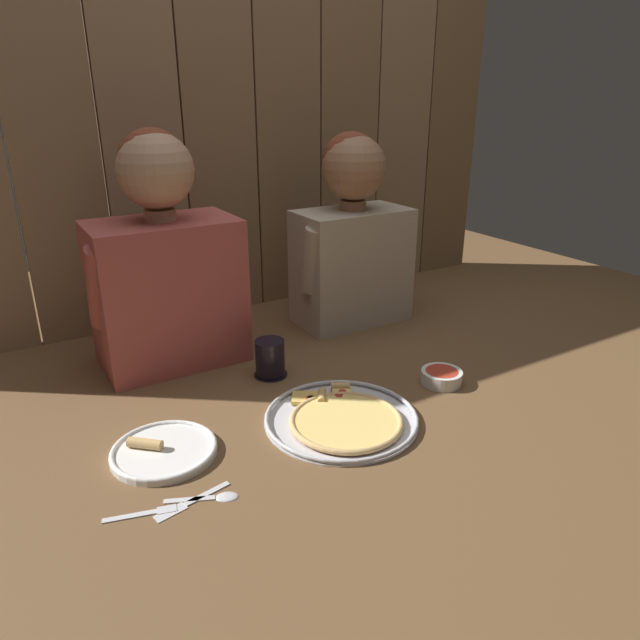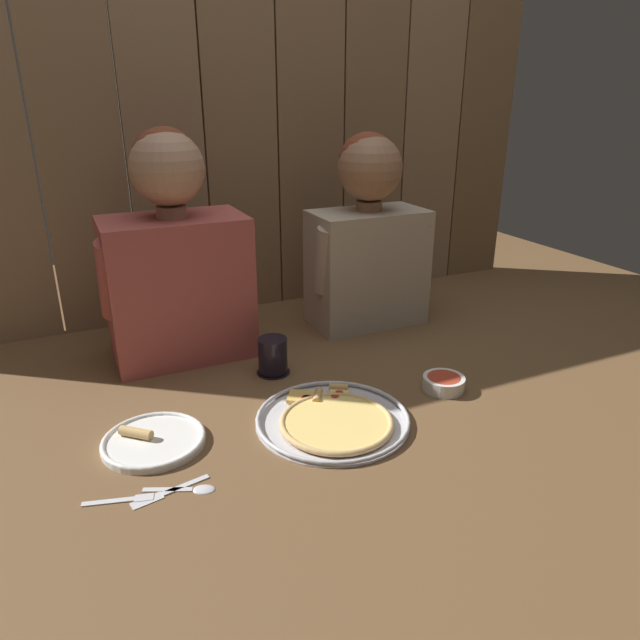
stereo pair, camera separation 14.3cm
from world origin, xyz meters
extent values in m
plane|color=brown|center=(0.00, 0.00, 0.00)|extent=(3.20, 3.20, 0.00)
cylinder|color=silver|center=(-0.07, -0.08, 0.00)|extent=(0.36, 0.36, 0.01)
torus|color=silver|center=(-0.07, -0.08, 0.01)|extent=(0.36, 0.36, 0.01)
cylinder|color=#B23823|center=(-0.08, -0.10, 0.01)|extent=(0.25, 0.25, 0.00)
cylinder|color=#F4D170|center=(-0.08, -0.10, 0.01)|extent=(0.24, 0.24, 0.01)
torus|color=tan|center=(-0.08, -0.10, 0.01)|extent=(0.26, 0.26, 0.01)
cube|color=#F4D170|center=(-0.02, 0.00, 0.01)|extent=(0.08, 0.09, 0.01)
cylinder|color=tan|center=(0.00, 0.04, 0.02)|extent=(0.05, 0.04, 0.02)
cylinder|color=#A3281E|center=(-0.03, 0.00, 0.02)|extent=(0.02, 0.02, 0.00)
cylinder|color=#A3281E|center=(-0.01, 0.01, 0.02)|extent=(0.02, 0.02, 0.00)
cube|color=#EABC56|center=(-0.10, 0.04, 0.01)|extent=(0.09, 0.09, 0.01)
cylinder|color=tan|center=(-0.07, 0.02, 0.02)|extent=(0.05, 0.06, 0.02)
cylinder|color=#A3281E|center=(-0.09, 0.02, 0.02)|extent=(0.02, 0.02, 0.00)
cylinder|color=#A3281E|center=(-0.10, 0.02, 0.02)|extent=(0.02, 0.02, 0.00)
cylinder|color=white|center=(-0.46, 0.00, 0.01)|extent=(0.22, 0.22, 0.01)
torus|color=white|center=(-0.46, 0.00, 0.01)|extent=(0.22, 0.22, 0.01)
cylinder|color=tan|center=(-0.50, 0.02, 0.02)|extent=(0.07, 0.07, 0.02)
cylinder|color=black|center=(-0.11, 0.21, 0.00)|extent=(0.09, 0.09, 0.01)
cylinder|color=black|center=(-0.11, 0.21, 0.05)|extent=(0.08, 0.08, 0.09)
cylinder|color=white|center=(0.25, -0.06, 0.02)|extent=(0.11, 0.11, 0.04)
cylinder|color=#B23823|center=(0.25, -0.06, 0.03)|extent=(0.09, 0.09, 0.02)
cube|color=silver|center=(-0.58, -0.16, 0.00)|extent=(0.09, 0.04, 0.01)
cube|color=silver|center=(-0.51, -0.17, 0.00)|extent=(0.04, 0.03, 0.01)
cube|color=silver|center=(-0.43, -0.17, 0.00)|extent=(0.10, 0.03, 0.01)
cube|color=silver|center=(-0.51, -0.18, 0.00)|extent=(0.06, 0.03, 0.00)
cube|color=silver|center=(-0.47, -0.17, 0.00)|extent=(0.09, 0.05, 0.01)
ellipsoid|color=silver|center=(-0.40, -0.20, 0.00)|extent=(0.05, 0.05, 0.01)
cube|color=#AD4C47|center=(-0.30, 0.44, 0.20)|extent=(0.38, 0.24, 0.40)
cylinder|color=tan|center=(-0.30, 0.44, 0.41)|extent=(0.08, 0.08, 0.03)
sphere|color=tan|center=(-0.30, 0.44, 0.53)|extent=(0.19, 0.19, 0.19)
sphere|color=brown|center=(-0.30, 0.45, 0.54)|extent=(0.18, 0.18, 0.18)
cylinder|color=#AD4C47|center=(-0.47, 0.40, 0.26)|extent=(0.08, 0.14, 0.23)
cylinder|color=#AD4C47|center=(-0.13, 0.40, 0.26)|extent=(0.08, 0.12, 0.23)
cube|color=#B2A38E|center=(0.30, 0.44, 0.18)|extent=(0.36, 0.20, 0.37)
cylinder|color=#9E7051|center=(0.30, 0.44, 0.38)|extent=(0.08, 0.08, 0.03)
sphere|color=#9E7051|center=(0.30, 0.44, 0.50)|extent=(0.20, 0.20, 0.20)
sphere|color=brown|center=(0.30, 0.45, 0.51)|extent=(0.18, 0.18, 0.18)
cylinder|color=#B2A38E|center=(0.14, 0.40, 0.24)|extent=(0.08, 0.11, 0.21)
cylinder|color=#B2A38E|center=(0.46, 0.40, 0.24)|extent=(0.08, 0.12, 0.22)
cube|color=#88694B|center=(-0.49, 0.76, 0.60)|extent=(0.24, 0.03, 1.20)
cube|color=#8E6F51|center=(-0.24, 0.76, 0.60)|extent=(0.24, 0.03, 1.20)
cube|color=#866748|center=(0.00, 0.76, 0.60)|extent=(0.24, 0.03, 1.20)
cube|color=#836446|center=(0.24, 0.76, 0.60)|extent=(0.24, 0.03, 1.20)
cube|color=#816243|center=(0.49, 0.76, 0.60)|extent=(0.24, 0.03, 1.20)
cube|color=#8C6D4E|center=(0.73, 0.76, 0.60)|extent=(0.24, 0.03, 1.20)
cube|color=brown|center=(0.98, 0.76, 0.60)|extent=(0.24, 0.03, 1.20)
camera|label=1|loc=(-0.71, -1.04, 0.71)|focal=32.30mm
camera|label=2|loc=(-0.58, -1.11, 0.71)|focal=32.30mm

